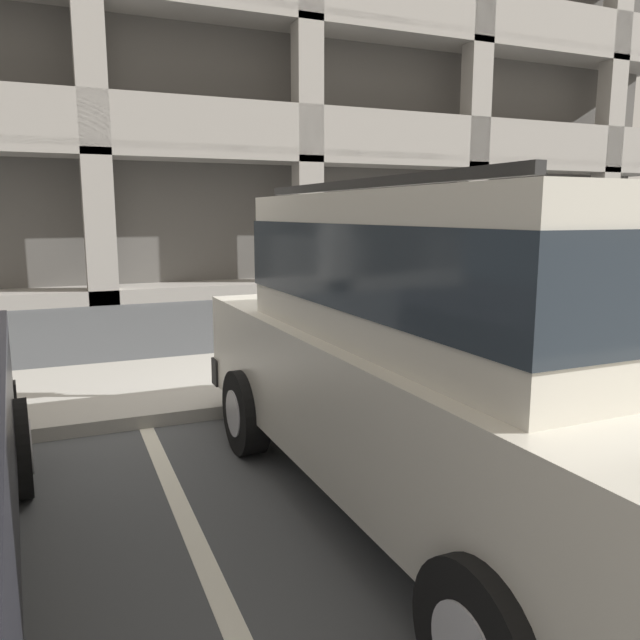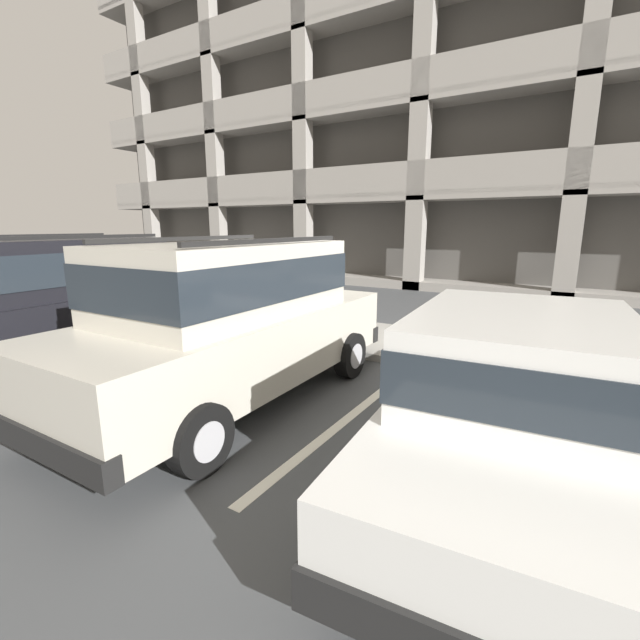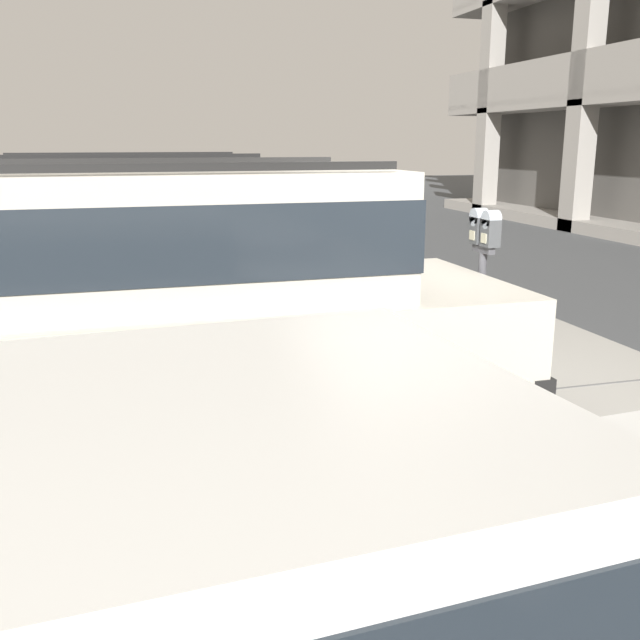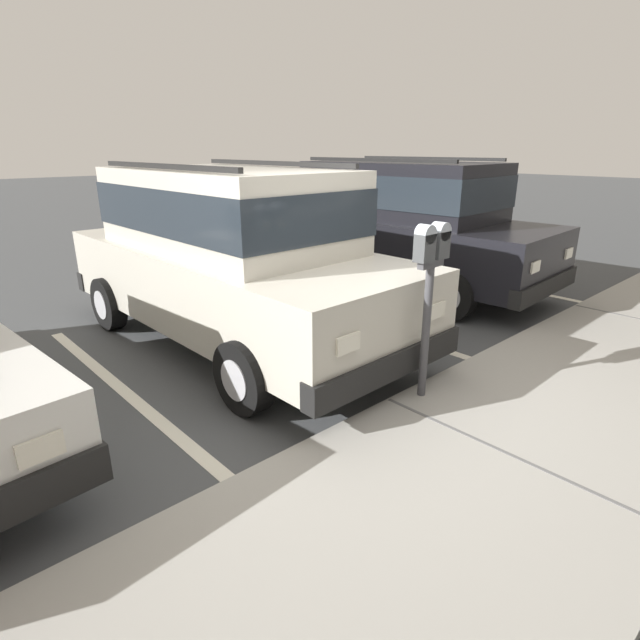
{
  "view_description": "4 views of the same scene",
  "coord_description": "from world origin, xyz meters",
  "px_view_note": "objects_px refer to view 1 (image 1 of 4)",
  "views": [
    {
      "loc": [
        -2.18,
        -5.18,
        1.85
      ],
      "look_at": [
        -0.25,
        -0.64,
        1.01
      ],
      "focal_mm": 35.0,
      "sensor_mm": 36.0,
      "label": 1
    },
    {
      "loc": [
        3.65,
        -5.95,
        2.17
      ],
      "look_at": [
        0.32,
        -0.51,
        0.76
      ],
      "focal_mm": 24.0,
      "sensor_mm": 36.0,
      "label": 2
    },
    {
      "loc": [
        4.95,
        -2.52,
        2.15
      ],
      "look_at": [
        -0.4,
        -1.02,
        0.76
      ],
      "focal_mm": 40.0,
      "sensor_mm": 36.0,
      "label": 3
    },
    {
      "loc": [
        3.05,
        2.65,
        2.19
      ],
      "look_at": [
        0.19,
        -0.46,
        0.72
      ],
      "focal_mm": 28.0,
      "sensor_mm": 36.0,
      "label": 4
    }
  ],
  "objects_px": {
    "silver_suv": "(460,343)",
    "parking_meter_near": "(276,280)",
    "parking_garage": "(76,55)",
    "fire_hydrant": "(576,326)"
  },
  "relations": [
    {
      "from": "parking_meter_near",
      "to": "fire_hydrant",
      "type": "height_order",
      "value": "parking_meter_near"
    },
    {
      "from": "parking_garage",
      "to": "silver_suv",
      "type": "bearing_deg",
      "value": -85.1
    },
    {
      "from": "silver_suv",
      "to": "parking_meter_near",
      "type": "height_order",
      "value": "silver_suv"
    },
    {
      "from": "silver_suv",
      "to": "parking_meter_near",
      "type": "xyz_separation_m",
      "value": [
        -0.31,
        2.48,
        0.15
      ]
    },
    {
      "from": "parking_garage",
      "to": "fire_hydrant",
      "type": "height_order",
      "value": "parking_garage"
    },
    {
      "from": "parking_meter_near",
      "to": "parking_garage",
      "type": "xyz_separation_m",
      "value": [
        -1.03,
        13.22,
        4.8
      ]
    },
    {
      "from": "parking_garage",
      "to": "parking_meter_near",
      "type": "bearing_deg",
      "value": -85.53
    },
    {
      "from": "silver_suv",
      "to": "parking_meter_near",
      "type": "distance_m",
      "value": 2.5
    },
    {
      "from": "parking_meter_near",
      "to": "silver_suv",
      "type": "bearing_deg",
      "value": -82.78
    },
    {
      "from": "parking_garage",
      "to": "fire_hydrant",
      "type": "xyz_separation_m",
      "value": [
        5.09,
        -12.92,
        -5.57
      ]
    }
  ]
}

